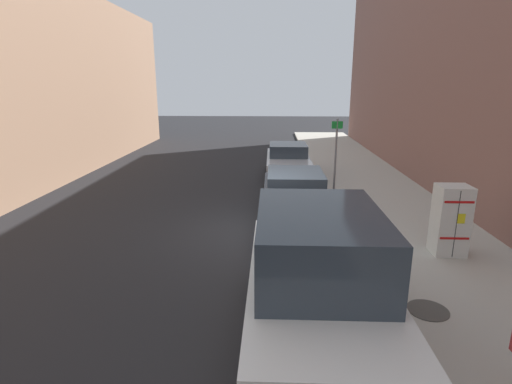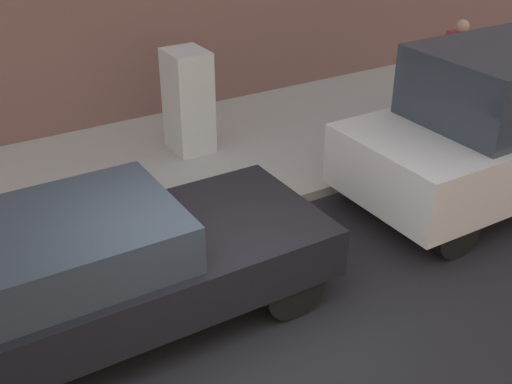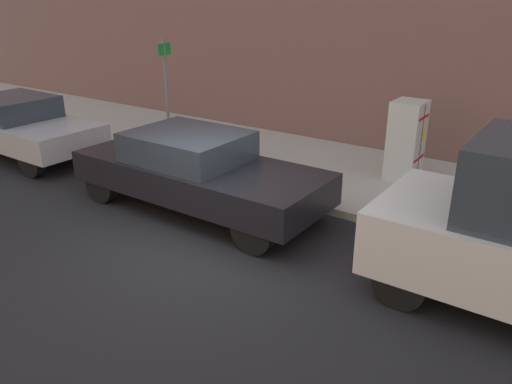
{
  "view_description": "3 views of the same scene",
  "coord_description": "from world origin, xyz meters",
  "px_view_note": "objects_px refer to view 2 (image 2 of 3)",
  "views": [
    {
      "loc": [
        -0.27,
        10.27,
        3.91
      ],
      "look_at": [
        0.16,
        -0.73,
        0.91
      ],
      "focal_mm": 28.0,
      "sensor_mm": 36.0,
      "label": 1
    },
    {
      "loc": [
        4.27,
        -2.36,
        4.46
      ],
      "look_at": [
        -1.52,
        1.16,
        0.76
      ],
      "focal_mm": 45.0,
      "sensor_mm": 36.0,
      "label": 2
    },
    {
      "loc": [
        5.31,
        4.7,
        3.7
      ],
      "look_at": [
        -0.04,
        0.95,
        1.08
      ],
      "focal_mm": 35.0,
      "sensor_mm": 36.0,
      "label": 3
    }
  ],
  "objects_px": {
    "pedestrian_walking_far": "(457,60)",
    "parked_sedan_dark": "(97,271)",
    "discarded_refrigerator": "(188,101)",
    "parked_van_white": "(503,124)"
  },
  "relations": [
    {
      "from": "parked_van_white",
      "to": "parked_sedan_dark",
      "type": "bearing_deg",
      "value": -90.0
    },
    {
      "from": "parked_sedan_dark",
      "to": "parked_van_white",
      "type": "relative_size",
      "value": 1.03
    },
    {
      "from": "discarded_refrigerator",
      "to": "parked_sedan_dark",
      "type": "relative_size",
      "value": 0.34
    },
    {
      "from": "parked_sedan_dark",
      "to": "parked_van_white",
      "type": "distance_m",
      "value": 5.84
    },
    {
      "from": "pedestrian_walking_far",
      "to": "parked_van_white",
      "type": "distance_m",
      "value": 2.74
    },
    {
      "from": "parked_sedan_dark",
      "to": "parked_van_white",
      "type": "xyz_separation_m",
      "value": [
        -0.0,
        5.83,
        0.32
      ]
    },
    {
      "from": "pedestrian_walking_far",
      "to": "parked_van_white",
      "type": "bearing_deg",
      "value": 119.75
    },
    {
      "from": "pedestrian_walking_far",
      "to": "parked_sedan_dark",
      "type": "relative_size",
      "value": 0.36
    },
    {
      "from": "pedestrian_walking_far",
      "to": "parked_van_white",
      "type": "xyz_separation_m",
      "value": [
        2.28,
        -1.52,
        -0.06
      ]
    },
    {
      "from": "discarded_refrigerator",
      "to": "pedestrian_walking_far",
      "type": "xyz_separation_m",
      "value": [
        1.06,
        4.71,
        0.18
      ]
    }
  ]
}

